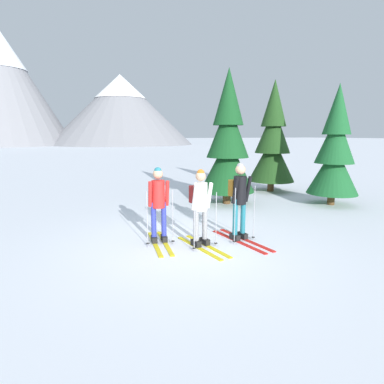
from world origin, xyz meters
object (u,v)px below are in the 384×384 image
(pine_tree_near, at_px, (228,143))
(skier_in_red, at_px, (158,201))
(skier_in_white, at_px, (200,204))
(skier_in_black, at_px, (239,197))
(pine_tree_mid, at_px, (273,142))
(pine_tree_far, at_px, (335,151))

(pine_tree_near, bearing_deg, skier_in_red, -140.55)
(skier_in_white, height_order, skier_in_black, skier_in_black)
(pine_tree_near, height_order, pine_tree_mid, pine_tree_mid)
(skier_in_black, bearing_deg, pine_tree_mid, 45.34)
(pine_tree_mid, bearing_deg, skier_in_red, -147.03)
(pine_tree_mid, height_order, pine_tree_far, pine_tree_mid)
(skier_in_white, height_order, pine_tree_near, pine_tree_near)
(skier_in_red, relative_size, pine_tree_far, 0.42)
(skier_in_white, xyz_separation_m, pine_tree_near, (2.64, 3.34, 1.12))
(skier_in_white, bearing_deg, skier_in_red, 140.82)
(skier_in_red, relative_size, skier_in_white, 1.01)
(skier_in_red, bearing_deg, pine_tree_far, 10.12)
(pine_tree_mid, bearing_deg, pine_tree_far, -85.95)
(skier_in_red, xyz_separation_m, pine_tree_near, (3.35, 2.76, 1.11))
(skier_in_red, relative_size, pine_tree_near, 0.37)
(skier_in_red, height_order, skier_in_white, skier_in_red)
(pine_tree_mid, distance_m, pine_tree_far, 2.91)
(skier_in_white, bearing_deg, pine_tree_far, 16.80)
(skier_in_white, relative_size, pine_tree_near, 0.37)
(pine_tree_mid, bearing_deg, pine_tree_near, -155.98)
(skier_in_black, bearing_deg, skier_in_red, 160.82)
(skier_in_white, height_order, pine_tree_mid, pine_tree_mid)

